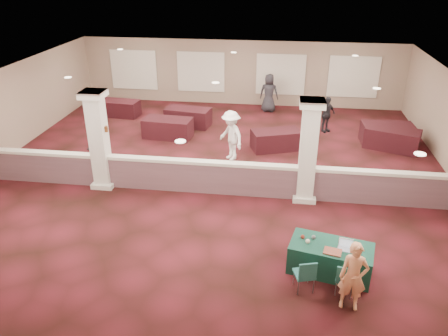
# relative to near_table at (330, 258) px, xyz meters

# --- Properties ---
(ground) EXTENTS (16.00, 16.00, 0.00)m
(ground) POSITION_rel_near_table_xyz_m (-3.50, 4.95, -0.36)
(ground) COLOR #4C131A
(ground) RESTS_ON ground
(wall_back) EXTENTS (16.00, 0.04, 3.20)m
(wall_back) POSITION_rel_near_table_xyz_m (-3.50, 12.95, 1.24)
(wall_back) COLOR gray
(wall_back) RESTS_ON ground
(wall_front) EXTENTS (16.00, 0.04, 3.20)m
(wall_front) POSITION_rel_near_table_xyz_m (-3.50, -3.05, 1.24)
(wall_front) COLOR gray
(wall_front) RESTS_ON ground
(ceiling) EXTENTS (16.00, 16.00, 0.02)m
(ceiling) POSITION_rel_near_table_xyz_m (-3.50, 4.95, 2.84)
(ceiling) COLOR white
(ceiling) RESTS_ON wall_back
(partition_wall) EXTENTS (15.60, 0.28, 1.10)m
(partition_wall) POSITION_rel_near_table_xyz_m (-3.50, 3.45, 0.20)
(partition_wall) COLOR brown
(partition_wall) RESTS_ON ground
(column_left) EXTENTS (0.72, 0.72, 3.20)m
(column_left) POSITION_rel_near_table_xyz_m (-7.00, 3.45, 1.27)
(column_left) COLOR silver
(column_left) RESTS_ON ground
(column_right) EXTENTS (0.72, 0.72, 3.20)m
(column_right) POSITION_rel_near_table_xyz_m (-0.50, 3.45, 1.27)
(column_right) COLOR silver
(column_right) RESTS_ON ground
(sconce_left) EXTENTS (0.12, 0.12, 0.18)m
(sconce_left) POSITION_rel_near_table_xyz_m (-7.28, 3.45, 1.64)
(sconce_left) COLOR brown
(sconce_left) RESTS_ON column_left
(sconce_right) EXTENTS (0.12, 0.12, 0.18)m
(sconce_right) POSITION_rel_near_table_xyz_m (-6.72, 3.45, 1.64)
(sconce_right) COLOR brown
(sconce_right) RESTS_ON column_left
(near_table) EXTENTS (2.06, 1.34, 0.73)m
(near_table) POSITION_rel_near_table_xyz_m (0.00, 0.00, 0.00)
(near_table) COLOR #0E3528
(near_table) RESTS_ON ground
(conf_chair_main) EXTENTS (0.48, 0.48, 0.81)m
(conf_chair_main) POSITION_rel_near_table_xyz_m (0.25, -0.80, 0.11)
(conf_chair_main) COLOR #1C544F
(conf_chair_main) RESTS_ON ground
(conf_chair_side) EXTENTS (0.53, 0.53, 0.85)m
(conf_chair_side) POSITION_rel_near_table_xyz_m (-0.61, -0.80, 0.14)
(conf_chair_side) COLOR #1C544F
(conf_chair_side) RESTS_ON ground
(woman) EXTENTS (0.61, 0.43, 1.61)m
(woman) POSITION_rel_near_table_xyz_m (0.33, -1.16, 0.44)
(woman) COLOR #F6896B
(woman) RESTS_ON ground
(far_table_front_left) EXTENTS (2.06, 1.16, 0.80)m
(far_table_front_left) POSITION_rel_near_table_xyz_m (-6.00, 7.95, 0.04)
(far_table_front_left) COLOR black
(far_table_front_left) RESTS_ON ground
(far_table_front_center) EXTENTS (2.06, 1.51, 0.75)m
(far_table_front_center) POSITION_rel_near_table_xyz_m (-1.50, 7.30, 0.01)
(far_table_front_center) COLOR black
(far_table_front_center) RESTS_ON ground
(far_table_front_right) EXTENTS (2.23, 1.65, 0.81)m
(far_table_front_right) POSITION_rel_near_table_xyz_m (3.00, 7.95, 0.04)
(far_table_front_right) COLOR black
(far_table_front_right) RESTS_ON ground
(far_table_back_left) EXTENTS (1.88, 1.07, 0.73)m
(far_table_back_left) POSITION_rel_near_table_xyz_m (-8.96, 10.35, 0.00)
(far_table_back_left) COLOR black
(far_table_back_left) RESTS_ON ground
(far_table_back_center) EXTENTS (2.08, 1.26, 0.79)m
(far_table_back_center) POSITION_rel_near_table_xyz_m (-5.46, 9.45, 0.03)
(far_table_back_center) COLOR black
(far_table_back_center) RESTS_ON ground
(far_table_back_right) EXTENTS (2.04, 1.08, 0.81)m
(far_table_back_right) POSITION_rel_near_table_xyz_m (2.91, 8.51, 0.04)
(far_table_back_right) COLOR black
(far_table_back_right) RESTS_ON ground
(attendee_a) EXTENTS (0.86, 0.62, 1.60)m
(attendee_a) POSITION_rel_near_table_xyz_m (-8.44, 6.27, 0.44)
(attendee_a) COLOR black
(attendee_a) RESTS_ON ground
(attendee_b) EXTENTS (1.22, 1.25, 1.87)m
(attendee_b) POSITION_rel_near_table_xyz_m (-3.13, 6.12, 0.57)
(attendee_b) COLOR white
(attendee_b) RESTS_ON ground
(attendee_c) EXTENTS (0.99, 0.88, 1.54)m
(attendee_c) POSITION_rel_near_table_xyz_m (0.55, 9.51, 0.41)
(attendee_c) COLOR black
(attendee_c) RESTS_ON ground
(attendee_d) EXTENTS (0.95, 0.58, 1.84)m
(attendee_d) POSITION_rel_near_table_xyz_m (-2.00, 11.95, 0.55)
(attendee_d) COLOR black
(attendee_d) RESTS_ON ground
(laptop_base) EXTENTS (0.37, 0.30, 0.02)m
(laptop_base) POSITION_rel_near_table_xyz_m (0.28, -0.11, 0.37)
(laptop_base) COLOR silver
(laptop_base) RESTS_ON near_table
(laptop_screen) EXTENTS (0.32, 0.08, 0.22)m
(laptop_screen) POSITION_rel_near_table_xyz_m (0.31, -0.00, 0.49)
(laptop_screen) COLOR silver
(laptop_screen) RESTS_ON near_table
(screen_glow) EXTENTS (0.29, 0.07, 0.19)m
(screen_glow) POSITION_rel_near_table_xyz_m (0.31, -0.01, 0.48)
(screen_glow) COLOR silver
(screen_glow) RESTS_ON near_table
(knitting) EXTENTS (0.46, 0.38, 0.03)m
(knitting) POSITION_rel_near_table_xyz_m (-0.01, -0.25, 0.38)
(knitting) COLOR #CF4421
(knitting) RESTS_ON near_table
(yarn_cream) EXTENTS (0.11, 0.11, 0.11)m
(yarn_cream) POSITION_rel_near_table_xyz_m (-0.56, 0.02, 0.42)
(yarn_cream) COLOR beige
(yarn_cream) RESTS_ON near_table
(yarn_red) EXTENTS (0.10, 0.10, 0.10)m
(yarn_red) POSITION_rel_near_table_xyz_m (-0.67, 0.20, 0.41)
(yarn_red) COLOR #5E1412
(yarn_red) RESTS_ON near_table
(yarn_grey) EXTENTS (0.10, 0.10, 0.10)m
(yarn_grey) POSITION_rel_near_table_xyz_m (-0.41, 0.22, 0.42)
(yarn_grey) COLOR #48494D
(yarn_grey) RESTS_ON near_table
(scissors) EXTENTS (0.12, 0.06, 0.01)m
(scissors) POSITION_rel_near_table_xyz_m (0.57, -0.42, 0.37)
(scissors) COLOR #AF1216
(scissors) RESTS_ON near_table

